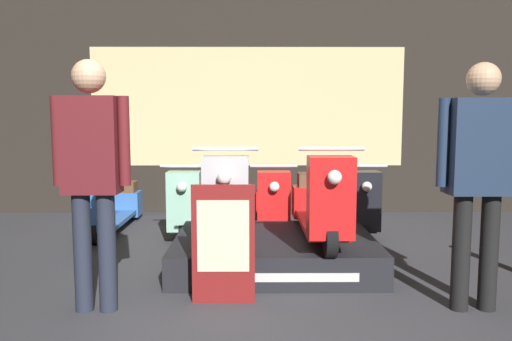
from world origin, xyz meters
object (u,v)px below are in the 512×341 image
(scooter_display_left, at_px, (229,203))
(price_sign_board, at_px, (223,244))
(scooter_backrow_0, at_px, (111,205))
(person_left_browsing, at_px, (92,166))
(person_right_browsing, at_px, (479,164))
(scooter_backrow_1, at_px, (191,205))
(scooter_backrow_3, at_px, (352,205))
(scooter_backrow_2, at_px, (272,205))
(scooter_display_right, at_px, (320,203))

(scooter_display_left, bearing_deg, price_sign_board, -90.49)
(scooter_backrow_0, xyz_separation_m, person_left_browsing, (0.60, -2.52, 0.73))
(person_left_browsing, distance_m, person_right_browsing, 2.77)
(scooter_backrow_1, bearing_deg, scooter_display_left, -70.31)
(scooter_backrow_0, height_order, person_right_browsing, person_right_browsing)
(person_left_browsing, bearing_deg, scooter_backrow_0, 103.43)
(scooter_backrow_3, distance_m, person_left_browsing, 3.53)
(scooter_backrow_3, bearing_deg, scooter_backrow_2, 180.00)
(scooter_backrow_0, height_order, price_sign_board, price_sign_board)
(scooter_display_right, relative_size, person_left_browsing, 0.97)
(scooter_backrow_3, bearing_deg, scooter_display_left, -133.37)
(person_right_browsing, bearing_deg, scooter_display_left, 151.44)
(scooter_display_left, distance_m, price_sign_board, 0.87)
(price_sign_board, bearing_deg, scooter_backrow_2, 79.20)
(scooter_backrow_2, distance_m, person_right_browsing, 2.97)
(scooter_backrow_1, xyz_separation_m, scooter_backrow_2, (0.99, 0.00, 0.00))
(scooter_display_left, bearing_deg, scooter_backrow_0, 135.26)
(scooter_backrow_2, bearing_deg, scooter_display_right, -75.53)
(scooter_backrow_3, relative_size, person_left_browsing, 0.97)
(scooter_backrow_1, xyz_separation_m, scooter_backrow_3, (1.98, 0.00, 0.00))
(person_left_browsing, xyz_separation_m, price_sign_board, (0.92, 0.14, -0.60))
(scooter_backrow_0, height_order, scooter_backrow_3, same)
(scooter_display_right, bearing_deg, price_sign_board, -134.64)
(scooter_backrow_3, relative_size, person_right_browsing, 0.98)
(person_right_browsing, bearing_deg, price_sign_board, 175.53)
(scooter_backrow_2, distance_m, scooter_backrow_3, 0.99)
(scooter_backrow_1, distance_m, scooter_backrow_3, 1.98)
(scooter_backrow_1, distance_m, scooter_backrow_2, 0.99)
(person_right_browsing, bearing_deg, scooter_backrow_3, 99.06)
(scooter_backrow_1, bearing_deg, person_right_browsing, -46.62)
(scooter_backrow_3, relative_size, price_sign_board, 1.93)
(scooter_display_right, xyz_separation_m, price_sign_board, (-0.84, -0.85, -0.16))
(person_left_browsing, bearing_deg, scooter_backrow_1, 81.25)
(scooter_backrow_3, xyz_separation_m, price_sign_board, (-1.44, -2.37, 0.13))
(person_right_browsing, bearing_deg, scooter_backrow_1, 133.38)
(scooter_display_right, relative_size, scooter_backrow_1, 1.00)
(scooter_display_right, distance_m, price_sign_board, 1.21)
(scooter_display_right, bearing_deg, scooter_backrow_2, 104.47)
(scooter_backrow_0, relative_size, person_right_browsing, 0.98)
(price_sign_board, bearing_deg, scooter_backrow_1, 102.73)
(scooter_backrow_1, bearing_deg, scooter_display_right, -47.72)
(scooter_backrow_2, height_order, price_sign_board, price_sign_board)
(scooter_display_left, relative_size, scooter_display_right, 1.00)
(person_left_browsing, relative_size, person_right_browsing, 1.01)
(scooter_backrow_3, height_order, price_sign_board, price_sign_board)
(scooter_display_left, relative_size, scooter_backrow_2, 1.00)
(scooter_backrow_1, height_order, scooter_backrow_2, same)
(scooter_backrow_2, xyz_separation_m, price_sign_board, (-0.45, -2.37, 0.13))
(scooter_display_left, height_order, person_left_browsing, person_left_browsing)
(scooter_display_right, xyz_separation_m, scooter_backrow_0, (-2.37, 1.52, -0.29))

